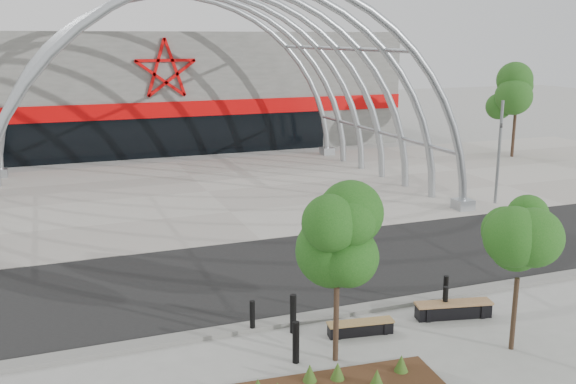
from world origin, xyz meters
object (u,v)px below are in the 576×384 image
(street_tree_0, at_px, (338,242))
(street_tree_1, at_px, (520,249))
(signal_pole, at_px, (499,151))
(bench_1, at_px, (453,310))
(bench_0, at_px, (360,328))
(bollard_2, at_px, (293,314))

(street_tree_0, xyz_separation_m, street_tree_1, (4.38, -1.04, -0.35))
(signal_pole, height_order, bench_1, signal_pole)
(street_tree_0, distance_m, street_tree_1, 4.52)
(street_tree_0, distance_m, bench_1, 5.07)
(street_tree_0, relative_size, bench_0, 2.30)
(signal_pole, bearing_deg, street_tree_0, -140.56)
(street_tree_1, xyz_separation_m, bench_1, (-0.27, 2.09, -2.43))
(street_tree_1, bearing_deg, bollard_2, 149.77)
(bench_0, bearing_deg, street_tree_0, -139.54)
(street_tree_0, height_order, bollard_2, street_tree_0)
(signal_pole, xyz_separation_m, bollard_2, (-13.80, -9.25, -2.00))
(signal_pole, bearing_deg, bench_1, -132.97)
(bench_0, bearing_deg, street_tree_1, -32.95)
(signal_pole, distance_m, bench_1, 13.80)
(street_tree_1, relative_size, bench_1, 1.66)
(bench_1, bearing_deg, street_tree_1, -82.52)
(signal_pole, bearing_deg, bollard_2, -146.16)
(street_tree_1, bearing_deg, bench_0, 147.05)
(street_tree_0, distance_m, bollard_2, 3.05)
(street_tree_0, xyz_separation_m, bollard_2, (-0.42, 1.75, -2.46))
(signal_pole, relative_size, bollard_2, 4.54)
(bollard_2, bearing_deg, street_tree_1, -30.23)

